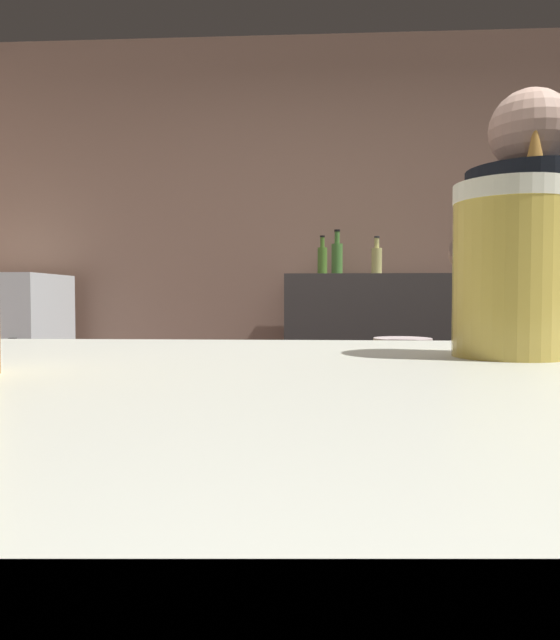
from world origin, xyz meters
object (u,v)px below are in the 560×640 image
at_px(bottle_soy, 377,259).
at_px(pint_glass_near, 510,271).
at_px(bartender, 527,348).
at_px(bottle_vinegar, 337,258).
at_px(mixing_bowl, 403,346).
at_px(bottle_olive_oil, 322,259).
at_px(mini_fridge, 3,385).

bearing_deg(bottle_soy, pint_glass_near, -94.17).
height_order(bartender, pint_glass_near, bartender).
height_order(bartender, bottle_vinegar, bartender).
distance_m(mixing_bowl, pint_glass_near, 1.68).
height_order(bottle_vinegar, bottle_soy, bottle_vinegar).
bearing_deg(mixing_bowl, bottle_olive_oil, 103.32).
bearing_deg(mixing_bowl, mini_fridge, 153.38).
height_order(mini_fridge, bottle_vinegar, bottle_vinegar).
height_order(mini_fridge, bottle_olive_oil, bottle_olive_oil).
height_order(bartender, mixing_bowl, bartender).
bearing_deg(pint_glass_near, bottle_vinegar, 90.17).
height_order(mini_fridge, mixing_bowl, mini_fridge).
distance_m(bartender, pint_glass_near, 1.27).
relative_size(pint_glass_near, bottle_soy, 0.63).
relative_size(mini_fridge, pint_glass_near, 9.54).
bearing_deg(bottle_soy, mini_fridge, -177.86).
relative_size(mixing_bowl, pint_glass_near, 1.61).
distance_m(bartender, bottle_vinegar, 1.86).
xyz_separation_m(mini_fridge, bottle_olive_oil, (1.80, 0.11, 0.71)).
relative_size(mini_fridge, mixing_bowl, 5.91).
bearing_deg(bottle_soy, bottle_vinegar, 139.81).
xyz_separation_m(mini_fridge, mixing_bowl, (2.07, -1.04, 0.32)).
height_order(bartender, bottle_olive_oil, bartender).
bearing_deg(bartender, bottle_soy, 21.36).
height_order(mixing_bowl, bottle_vinegar, bottle_vinegar).
xyz_separation_m(bottle_vinegar, bottle_olive_oil, (-0.09, -0.14, -0.02)).
bearing_deg(bartender, mini_fridge, 69.84).
relative_size(pint_glass_near, bottle_vinegar, 0.49).
bearing_deg(bottle_olive_oil, bartender, -71.60).
distance_m(mixing_bowl, bottle_olive_oil, 1.24).
xyz_separation_m(pint_glass_near, bottle_soy, (0.20, 2.77, 0.19)).
bearing_deg(bartender, bottle_vinegar, 27.07).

